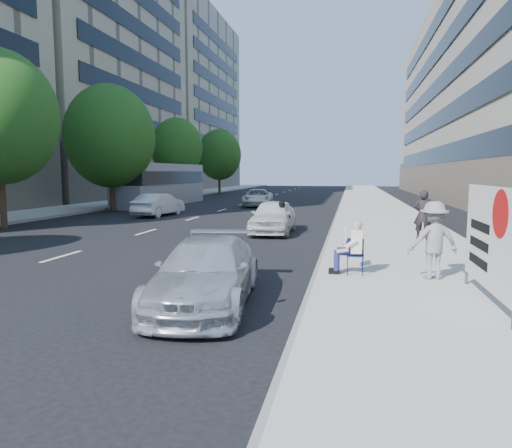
% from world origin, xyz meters
% --- Properties ---
extents(ground, '(160.00, 160.00, 0.00)m').
position_xyz_m(ground, '(0.00, 0.00, 0.00)').
color(ground, black).
rests_on(ground, ground).
extents(near_sidewalk, '(5.00, 120.00, 0.15)m').
position_xyz_m(near_sidewalk, '(4.00, 20.00, 0.07)').
color(near_sidewalk, '#ACA8A1').
rests_on(near_sidewalk, ground).
extents(far_sidewalk, '(4.50, 120.00, 0.15)m').
position_xyz_m(far_sidewalk, '(-16.75, 20.00, 0.07)').
color(far_sidewalk, '#ACA8A1').
rests_on(far_sidewalk, ground).
extents(far_bldg_mid, '(22.00, 26.00, 34.00)m').
position_xyz_m(far_bldg_mid, '(-30.00, 34.00, 17.00)').
color(far_bldg_mid, tan).
rests_on(far_bldg_mid, ground).
extents(far_bldg_north, '(22.00, 28.00, 28.00)m').
position_xyz_m(far_bldg_north, '(-30.00, 62.00, 14.00)').
color(far_bldg_north, tan).
rests_on(far_bldg_north, ground).
extents(tree_far_c, '(6.00, 6.00, 8.47)m').
position_xyz_m(tree_far_c, '(-13.70, 18.00, 5.02)').
color(tree_far_c, '#382616').
rests_on(tree_far_c, ground).
extents(tree_far_d, '(4.80, 4.80, 7.65)m').
position_xyz_m(tree_far_d, '(-13.70, 30.00, 4.89)').
color(tree_far_d, '#382616').
rests_on(tree_far_d, ground).
extents(tree_far_e, '(5.40, 5.40, 7.89)m').
position_xyz_m(tree_far_e, '(-13.70, 44.00, 4.78)').
color(tree_far_e, '#382616').
rests_on(tree_far_e, ground).
extents(seated_protester, '(0.83, 1.12, 1.31)m').
position_xyz_m(seated_protester, '(2.29, 0.70, 0.87)').
color(seated_protester, '#111E4D').
rests_on(seated_protester, near_sidewalk).
extents(jogger, '(1.29, 0.92, 1.80)m').
position_xyz_m(jogger, '(4.15, 0.56, 1.05)').
color(jogger, gray).
rests_on(jogger, near_sidewalk).
extents(pedestrian_woman, '(0.75, 0.58, 1.82)m').
position_xyz_m(pedestrian_woman, '(4.86, 7.02, 1.06)').
color(pedestrian_woman, black).
rests_on(pedestrian_woman, near_sidewalk).
extents(protest_banner, '(0.08, 3.06, 2.20)m').
position_xyz_m(protest_banner, '(4.78, -1.36, 1.40)').
color(protest_banner, '#4C4C4C').
rests_on(protest_banner, near_sidewalk).
extents(parked_sedan, '(2.28, 4.59, 1.28)m').
position_xyz_m(parked_sedan, '(-0.50, -2.00, 0.64)').
color(parked_sedan, '#B8BBC0').
rests_on(parked_sedan, ground).
extents(white_sedan_near, '(1.77, 4.25, 1.44)m').
position_xyz_m(white_sedan_near, '(-1.00, 8.83, 0.72)').
color(white_sedan_near, silver).
rests_on(white_sedan_near, ground).
extents(white_sedan_mid, '(1.86, 4.23, 1.35)m').
position_xyz_m(white_sedan_mid, '(-9.08, 15.23, 0.67)').
color(white_sedan_mid, silver).
rests_on(white_sedan_mid, ground).
extents(white_sedan_far, '(2.80, 5.01, 1.32)m').
position_xyz_m(white_sedan_far, '(-4.77, 24.03, 0.66)').
color(white_sedan_far, silver).
rests_on(white_sedan_far, ground).
extents(motorcycle, '(0.76, 2.05, 1.42)m').
position_xyz_m(motorcycle, '(-0.52, 8.42, 0.64)').
color(motorcycle, black).
rests_on(motorcycle, ground).
extents(bus, '(3.05, 12.14, 3.30)m').
position_xyz_m(bus, '(-12.74, 24.23, 1.64)').
color(bus, gray).
rests_on(bus, ground).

